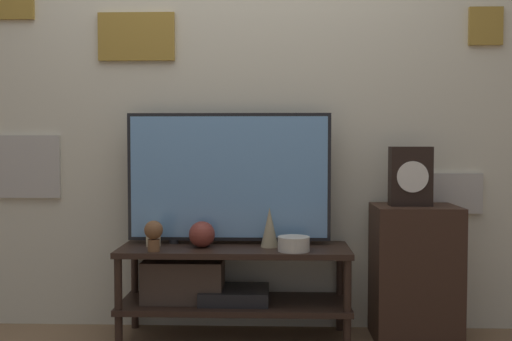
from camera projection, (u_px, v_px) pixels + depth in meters
name	position (u px, v px, depth m)	size (l,w,h in m)	color
wall_back	(236.00, 88.00, 3.37)	(6.40, 0.08, 2.70)	beige
media_console	(217.00, 281.00, 3.16)	(1.21, 0.41, 0.49)	black
television	(229.00, 177.00, 3.23)	(1.10, 0.05, 0.71)	black
vase_slim_bronze	(270.00, 227.00, 3.15)	(0.09, 0.09, 0.21)	tan
vase_wide_bowl	(294.00, 244.00, 3.03)	(0.16, 0.16, 0.07)	beige
vase_round_glass	(202.00, 234.00, 3.13)	(0.14, 0.14, 0.14)	brown
candle_jar	(153.00, 235.00, 3.17)	(0.08, 0.08, 0.12)	beige
decorative_bust	(154.00, 233.00, 3.02)	(0.09, 0.09, 0.16)	brown
side_table	(415.00, 273.00, 3.15)	(0.44, 0.36, 0.71)	#382319
mantel_clock	(410.00, 176.00, 3.12)	(0.21, 0.11, 0.31)	black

